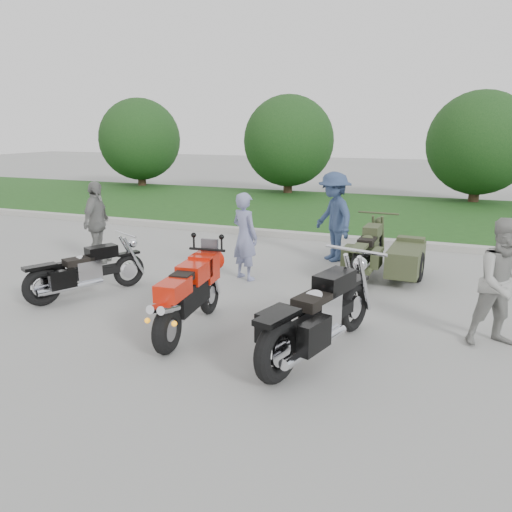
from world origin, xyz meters
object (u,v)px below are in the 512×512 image
(cruiser_sidecar, at_px, (390,256))
(person_back, at_px, (97,223))
(cruiser_right, at_px, (316,319))
(person_grey, at_px, (504,283))
(person_stripe, at_px, (245,236))
(person_denim, at_px, (334,217))
(cruiser_left, at_px, (83,273))
(sportbike_red, at_px, (188,293))

(cruiser_sidecar, distance_m, person_back, 5.89)
(cruiser_right, relative_size, person_grey, 1.49)
(person_stripe, relative_size, person_denim, 0.87)
(cruiser_left, bearing_deg, person_stripe, 69.26)
(person_grey, xyz_separation_m, person_denim, (-2.97, 3.40, 0.10))
(cruiser_right, distance_m, cruiser_sidecar, 3.73)
(person_denim, bearing_deg, person_back, -109.37)
(cruiser_right, xyz_separation_m, person_denim, (-0.85, 4.61, 0.43))
(person_stripe, bearing_deg, cruiser_sidecar, -133.12)
(cruiser_sidecar, distance_m, person_stripe, 2.72)
(sportbike_red, height_order, person_grey, person_grey)
(person_stripe, bearing_deg, person_grey, -174.56)
(sportbike_red, height_order, person_denim, person_denim)
(sportbike_red, height_order, cruiser_left, sportbike_red)
(person_grey, relative_size, person_denim, 0.90)
(person_stripe, bearing_deg, person_denim, -97.38)
(person_stripe, relative_size, person_back, 0.96)
(sportbike_red, relative_size, person_stripe, 1.27)
(cruiser_right, height_order, person_stripe, person_stripe)
(cruiser_left, xyz_separation_m, cruiser_sidecar, (4.62, 2.91, 0.01))
(person_stripe, distance_m, person_back, 3.29)
(cruiser_sidecar, relative_size, person_grey, 1.41)
(cruiser_sidecar, distance_m, person_grey, 3.04)
(person_back, bearing_deg, person_stripe, -103.01)
(cruiser_left, height_order, person_back, person_back)
(sportbike_red, height_order, person_stripe, person_stripe)
(person_denim, bearing_deg, cruiser_left, -83.71)
(cruiser_left, relative_size, person_back, 1.14)
(sportbike_red, relative_size, cruiser_right, 0.82)
(cruiser_left, bearing_deg, sportbike_red, 10.87)
(cruiser_left, height_order, cruiser_right, cruiser_right)
(person_stripe, bearing_deg, cruiser_left, 67.28)
(cruiser_left, bearing_deg, person_back, 149.00)
(sportbike_red, height_order, person_back, person_back)
(cruiser_sidecar, height_order, person_stripe, person_stripe)
(cruiser_right, relative_size, person_back, 1.47)
(cruiser_left, distance_m, person_grey, 6.33)
(cruiser_left, bearing_deg, cruiser_sidecar, 59.38)
(cruiser_left, distance_m, cruiser_right, 4.26)
(person_denim, bearing_deg, person_stripe, -75.14)
(person_grey, bearing_deg, person_stripe, 135.34)
(cruiser_sidecar, height_order, person_denim, person_denim)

